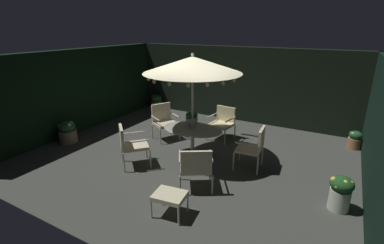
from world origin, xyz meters
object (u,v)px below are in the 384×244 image
(patio_umbrella, at_px, (193,65))
(potted_plant_back_left, at_px, (341,192))
(patio_chair_southeast, at_px, (223,121))
(patio_chair_east, at_px, (254,145))
(potted_plant_right_far, at_px, (355,140))
(patio_chair_north, at_px, (130,143))
(patio_chair_south, at_px, (164,119))
(patio_dining_table, at_px, (192,135))
(patio_chair_northeast, at_px, (196,165))
(ottoman_footrest, at_px, (170,197))
(potted_plant_left_near, at_px, (68,132))
(centerpiece_planter, at_px, (192,118))
(potted_plant_right_near, at_px, (157,102))

(patio_umbrella, bearing_deg, potted_plant_back_left, -10.27)
(patio_chair_southeast, distance_m, potted_plant_back_left, 3.78)
(patio_chair_southeast, bearing_deg, patio_chair_east, -45.30)
(potted_plant_right_far, bearing_deg, patio_chair_north, -141.22)
(patio_umbrella, bearing_deg, patio_chair_southeast, 83.85)
(patio_chair_east, distance_m, patio_chair_south, 2.88)
(patio_dining_table, xyz_separation_m, potted_plant_back_left, (3.31, -0.60, -0.22))
(patio_chair_east, bearing_deg, patio_chair_northeast, -116.58)
(patio_chair_south, xyz_separation_m, potted_plant_right_far, (4.86, 1.86, -0.33))
(potted_plant_right_far, height_order, potted_plant_back_left, potted_plant_back_left)
(patio_chair_northeast, relative_size, ottoman_footrest, 1.56)
(patio_dining_table, height_order, patio_chair_southeast, patio_chair_southeast)
(patio_chair_north, bearing_deg, potted_plant_left_near, 175.14)
(patio_dining_table, xyz_separation_m, patio_chair_northeast, (0.78, -1.28, -0.04))
(patio_chair_northeast, height_order, patio_chair_south, patio_chair_south)
(patio_chair_south, bearing_deg, patio_chair_northeast, -42.98)
(patio_chair_southeast, relative_size, patio_chair_south, 0.91)
(centerpiece_planter, relative_size, patio_chair_north, 0.43)
(patio_umbrella, relative_size, patio_chair_south, 2.53)
(patio_chair_east, relative_size, potted_plant_left_near, 1.59)
(centerpiece_planter, bearing_deg, patio_umbrella, -51.34)
(patio_chair_north, relative_size, potted_plant_right_far, 2.02)
(patio_dining_table, distance_m, patio_chair_north, 1.50)
(potted_plant_right_far, relative_size, potted_plant_right_near, 0.83)
(patio_umbrella, height_order, patio_chair_east, patio_umbrella)
(patio_chair_southeast, bearing_deg, ottoman_footrest, -80.56)
(patio_chair_north, xyz_separation_m, patio_chair_southeast, (1.18, 2.60, -0.05))
(patio_chair_east, bearing_deg, patio_chair_north, -153.64)
(ottoman_footrest, xyz_separation_m, potted_plant_right_far, (2.75, 4.75, -0.12))
(ottoman_footrest, bearing_deg, potted_plant_back_left, 32.20)
(potted_plant_right_near, distance_m, potted_plant_left_near, 3.94)
(centerpiece_planter, distance_m, potted_plant_back_left, 3.51)
(patio_chair_southeast, xyz_separation_m, patio_chair_south, (-1.49, -0.80, 0.05))
(patio_chair_south, xyz_separation_m, ottoman_footrest, (2.11, -2.89, -0.22))
(potted_plant_left_near, height_order, potted_plant_back_left, potted_plant_back_left)
(patio_chair_southeast, xyz_separation_m, potted_plant_back_left, (3.15, -2.09, -0.17))
(ottoman_footrest, bearing_deg, potted_plant_right_near, 127.83)
(patio_umbrella, bearing_deg, potted_plant_right_far, 35.89)
(patio_umbrella, height_order, centerpiece_planter, patio_umbrella)
(potted_plant_right_near, height_order, potted_plant_back_left, potted_plant_back_left)
(patio_dining_table, bearing_deg, potted_plant_right_far, 35.89)
(potted_plant_right_near, bearing_deg, patio_chair_northeast, -46.66)
(patio_chair_northeast, distance_m, potted_plant_left_near, 4.31)
(ottoman_footrest, bearing_deg, potted_plant_left_near, 163.04)
(patio_umbrella, height_order, potted_plant_left_near, patio_umbrella)
(patio_dining_table, xyz_separation_m, potted_plant_right_far, (3.53, 2.55, -0.33))
(patio_chair_east, relative_size, potted_plant_right_far, 2.04)
(patio_chair_north, bearing_deg, potted_plant_right_far, 38.78)
(potted_plant_right_near, relative_size, potted_plant_back_left, 0.90)
(patio_chair_southeast, distance_m, ottoman_footrest, 3.74)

